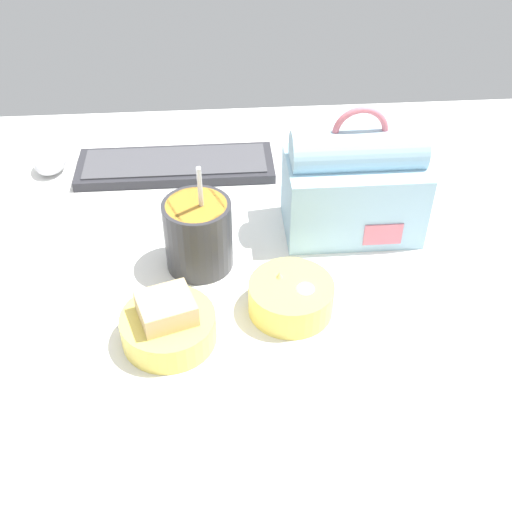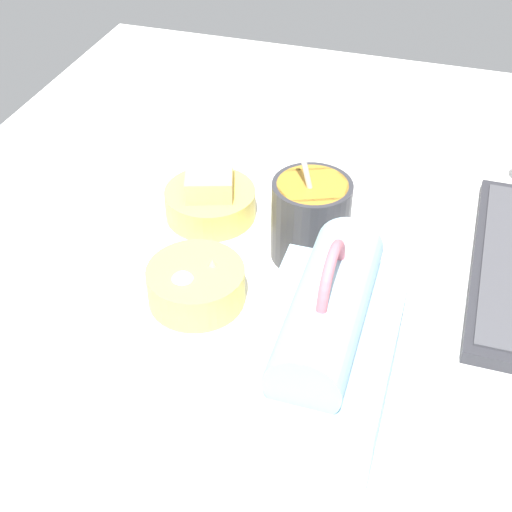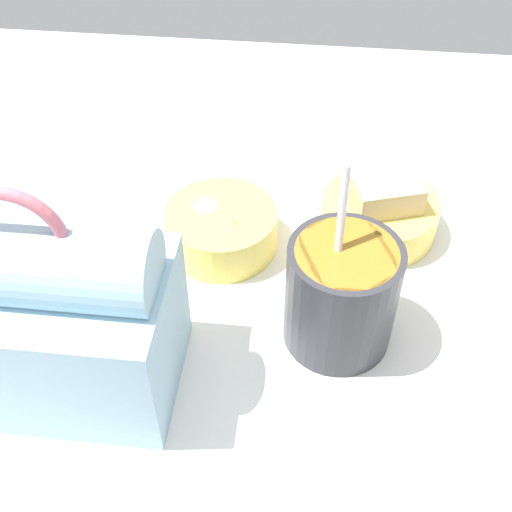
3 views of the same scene
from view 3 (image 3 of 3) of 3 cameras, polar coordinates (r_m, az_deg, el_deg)
desk_surface at (r=66.58cm, az=2.73°, el=-4.33°), size 140.00×110.00×2.00cm
lunch_bag at (r=56.38cm, az=-18.41°, el=-5.09°), size 21.57×13.45×21.96cm
soup_cup at (r=58.84cm, az=7.57°, el=-3.34°), size 10.25×10.25×18.78cm
bento_bowl_sandwich at (r=72.45cm, az=10.94°, el=3.92°), size 12.86×12.86×7.42cm
bento_bowl_snacks at (r=69.49cm, az=-3.07°, el=2.49°), size 12.07×12.07×5.72cm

